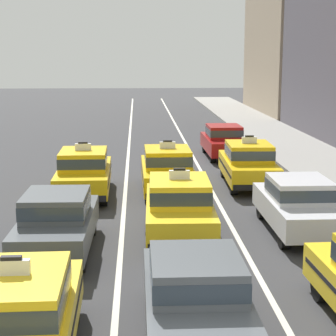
{
  "coord_description": "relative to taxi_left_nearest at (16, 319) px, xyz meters",
  "views": [
    {
      "loc": [
        -1.14,
        -6.42,
        5.02
      ],
      "look_at": [
        -0.14,
        12.66,
        1.3
      ],
      "focal_mm": 63.35,
      "sensor_mm": 36.0,
      "label": 1
    }
  ],
  "objects": [
    {
      "name": "lane_stripe_left_center",
      "position": [
        1.5,
        17.56,
        -0.87
      ],
      "size": [
        0.14,
        80.0,
        0.01
      ],
      "primitive_type": "cube",
      "color": "silver",
      "rests_on": "ground"
    },
    {
      "name": "sedan_center_nearest",
      "position": [
        2.95,
        0.86,
        -0.03
      ],
      "size": [
        1.76,
        4.3,
        1.58
      ],
      "color": "black",
      "rests_on": "ground"
    },
    {
      "name": "lane_stripe_center_right",
      "position": [
        4.7,
        17.56,
        -0.87
      ],
      "size": [
        0.14,
        80.0,
        0.01
      ],
      "primitive_type": "cube",
      "color": "silver",
      "rests_on": "ground"
    },
    {
      "name": "taxi_right_third",
      "position": [
        6.19,
        13.21,
        0.0
      ],
      "size": [
        1.95,
        4.61,
        1.96
      ],
      "color": "black",
      "rests_on": "ground"
    },
    {
      "name": "taxi_left_nearest",
      "position": [
        0.0,
        0.0,
        0.0
      ],
      "size": [
        1.91,
        4.6,
        1.96
      ],
      "color": "black",
      "rests_on": "ground"
    },
    {
      "name": "sedan_right_second",
      "position": [
        6.49,
        7.13,
        -0.03
      ],
      "size": [
        1.78,
        4.31,
        1.58
      ],
      "color": "black",
      "rests_on": "ground"
    },
    {
      "name": "taxi_center_third",
      "position": [
        3.03,
        12.13,
        0.0
      ],
      "size": [
        1.86,
        4.58,
        1.96
      ],
      "color": "black",
      "rests_on": "ground"
    },
    {
      "name": "sedan_right_fourth",
      "position": [
        6.16,
        19.49,
        -0.03
      ],
      "size": [
        1.81,
        4.32,
        1.58
      ],
      "color": "black",
      "rests_on": "ground"
    },
    {
      "name": "taxi_left_third",
      "position": [
        0.05,
        11.88,
        0.0
      ],
      "size": [
        1.89,
        4.59,
        1.96
      ],
      "color": "black",
      "rests_on": "ground"
    },
    {
      "name": "taxi_center_second",
      "position": [
        3.09,
        6.9,
        0.0
      ],
      "size": [
        1.93,
        4.6,
        1.96
      ],
      "color": "black",
      "rests_on": "ground"
    },
    {
      "name": "sedan_left_second",
      "position": [
        -0.1,
        5.72,
        -0.03
      ],
      "size": [
        1.82,
        4.33,
        1.58
      ],
      "color": "black",
      "rests_on": "ground"
    }
  ]
}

